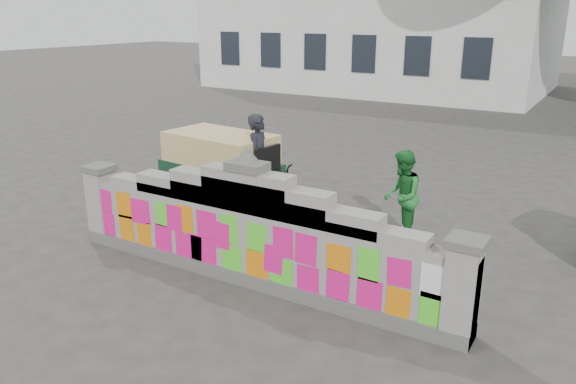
% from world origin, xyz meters
% --- Properties ---
extents(ground, '(100.00, 100.00, 0.00)m').
position_xyz_m(ground, '(0.00, 0.00, 0.00)').
color(ground, '#383533').
rests_on(ground, ground).
extents(parapet_wall, '(6.48, 0.44, 2.01)m').
position_xyz_m(parapet_wall, '(-0.00, -0.01, 0.75)').
color(parapet_wall, '#4C4C49').
rests_on(parapet_wall, ground).
extents(building, '(16.00, 10.00, 8.90)m').
position_xyz_m(building, '(-7.00, 21.98, 4.01)').
color(building, silver).
rests_on(building, ground).
extents(cyclist_bike, '(2.03, 0.99, 1.02)m').
position_xyz_m(cyclist_bike, '(-1.39, 2.35, 0.51)').
color(cyclist_bike, black).
rests_on(cyclist_bike, ground).
extents(cyclist_rider, '(0.51, 0.69, 1.73)m').
position_xyz_m(cyclist_rider, '(-1.39, 2.35, 0.86)').
color(cyclist_rider, black).
rests_on(cyclist_rider, ground).
extents(pedestrian, '(0.81, 0.91, 1.57)m').
position_xyz_m(pedestrian, '(1.30, 2.64, 0.79)').
color(pedestrian, '#20772D').
rests_on(pedestrian, ground).
extents(rickshaw_left, '(2.75, 1.47, 1.49)m').
position_xyz_m(rickshaw_left, '(-2.33, 2.46, 0.77)').
color(rickshaw_left, '#11331E').
rests_on(rickshaw_left, ground).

